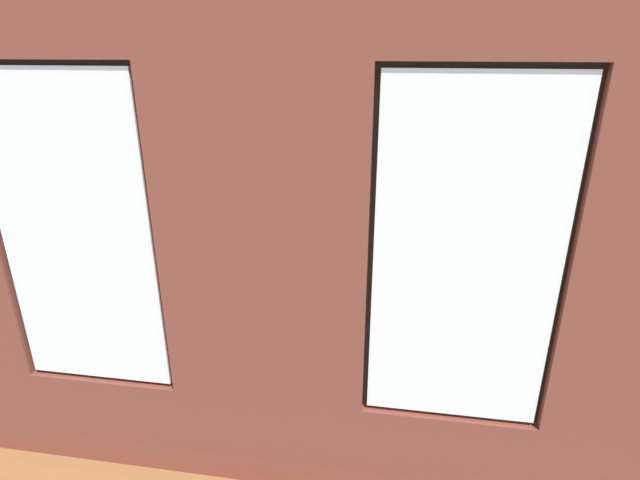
# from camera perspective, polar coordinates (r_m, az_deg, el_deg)

# --- Properties ---
(ground_plane) EXTENTS (6.89, 5.72, 0.10)m
(ground_plane) POSITION_cam_1_polar(r_m,az_deg,el_deg) (5.79, 0.61, -7.63)
(ground_plane) COLOR brown
(brick_wall_with_windows) EXTENTS (6.29, 0.30, 3.27)m
(brick_wall_with_windows) POSITION_cam_1_polar(r_m,az_deg,el_deg) (2.87, -6.66, -2.35)
(brick_wall_with_windows) COLOR brown
(brick_wall_with_windows) RESTS_ON ground_plane
(white_wall_right) EXTENTS (0.10, 4.72, 3.27)m
(white_wall_right) POSITION_cam_1_polar(r_m,az_deg,el_deg) (6.25, -29.29, 8.34)
(white_wall_right) COLOR silver
(white_wall_right) RESTS_ON ground_plane
(couch_by_window) EXTENTS (1.87, 0.87, 0.80)m
(couch_by_window) POSITION_cam_1_polar(r_m,az_deg,el_deg) (4.11, -6.22, -15.02)
(couch_by_window) COLOR black
(couch_by_window) RESTS_ON ground_plane
(couch_left) EXTENTS (0.88, 1.91, 0.80)m
(couch_left) POSITION_cam_1_polar(r_m,az_deg,el_deg) (5.91, 25.06, -5.07)
(couch_left) COLOR black
(couch_left) RESTS_ON ground_plane
(coffee_table) EXTENTS (1.44, 0.81, 0.45)m
(coffee_table) POSITION_cam_1_polar(r_m,az_deg,el_deg) (5.58, 0.70, -3.60)
(coffee_table) COLOR #A87547
(coffee_table) RESTS_ON ground_plane
(cup_ceramic) EXTENTS (0.09, 0.09, 0.11)m
(cup_ceramic) POSITION_cam_1_polar(r_m,az_deg,el_deg) (5.66, -0.94, -2.07)
(cup_ceramic) COLOR #4C4C51
(cup_ceramic) RESTS_ON coffee_table
(table_plant_small) EXTENTS (0.17, 0.17, 0.26)m
(table_plant_small) POSITION_cam_1_polar(r_m,az_deg,el_deg) (5.47, -3.95, -1.99)
(table_plant_small) COLOR brown
(table_plant_small) RESTS_ON coffee_table
(remote_silver) EXTENTS (0.06, 0.17, 0.02)m
(remote_silver) POSITION_cam_1_polar(r_m,az_deg,el_deg) (5.65, 4.89, -2.66)
(remote_silver) COLOR #B2B2B7
(remote_silver) RESTS_ON coffee_table
(remote_black) EXTENTS (0.12, 0.17, 0.02)m
(remote_black) POSITION_cam_1_polar(r_m,az_deg,el_deg) (5.55, 0.70, -3.00)
(remote_black) COLOR black
(remote_black) RESTS_ON coffee_table
(remote_gray) EXTENTS (0.17, 0.13, 0.02)m
(remote_gray) POSITION_cam_1_polar(r_m,az_deg,el_deg) (5.43, 1.64, -3.60)
(remote_gray) COLOR #59595B
(remote_gray) RESTS_ON coffee_table
(media_console) EXTENTS (0.94, 0.42, 0.49)m
(media_console) POSITION_cam_1_polar(r_m,az_deg,el_deg) (6.72, -23.53, -2.48)
(media_console) COLOR black
(media_console) RESTS_ON ground_plane
(tv_flatscreen) EXTENTS (1.15, 0.20, 0.80)m
(tv_flatscreen) POSITION_cam_1_polar(r_m,az_deg,el_deg) (6.51, -24.35, 2.76)
(tv_flatscreen) COLOR black
(tv_flatscreen) RESTS_ON media_console
(papasan_chair) EXTENTS (1.17, 1.17, 0.72)m
(papasan_chair) POSITION_cam_1_polar(r_m,az_deg,el_deg) (7.10, -4.07, 2.41)
(papasan_chair) COLOR olive
(papasan_chair) RESTS_ON ground_plane
(potted_plant_foreground_right) EXTENTS (0.70, 0.70, 0.97)m
(potted_plant_foreground_right) POSITION_cam_1_polar(r_m,az_deg,el_deg) (7.84, -15.72, 5.01)
(potted_plant_foreground_right) COLOR beige
(potted_plant_foreground_right) RESTS_ON ground_plane
(potted_plant_corner_near_left) EXTENTS (0.42, 0.42, 0.76)m
(potted_plant_corner_near_left) POSITION_cam_1_polar(r_m,az_deg,el_deg) (7.47, 23.03, 1.87)
(potted_plant_corner_near_left) COLOR beige
(potted_plant_corner_near_left) RESTS_ON ground_plane
(potted_plant_beside_window_right) EXTENTS (0.90, 0.90, 1.28)m
(potted_plant_beside_window_right) POSITION_cam_1_polar(r_m,az_deg,el_deg) (4.42, -27.06, -7.21)
(potted_plant_beside_window_right) COLOR gray
(potted_plant_beside_window_right) RESTS_ON ground_plane
(potted_plant_near_tv) EXTENTS (0.81, 0.87, 1.25)m
(potted_plant_near_tv) POSITION_cam_1_polar(r_m,az_deg,el_deg) (5.56, -24.22, -2.27)
(potted_plant_near_tv) COLOR #47423D
(potted_plant_near_tv) RESTS_ON ground_plane
(potted_plant_mid_room_small) EXTENTS (0.39, 0.39, 0.54)m
(potted_plant_mid_room_small) POSITION_cam_1_polar(r_m,az_deg,el_deg) (6.48, 9.58, -0.54)
(potted_plant_mid_room_small) COLOR beige
(potted_plant_mid_room_small) RESTS_ON ground_plane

